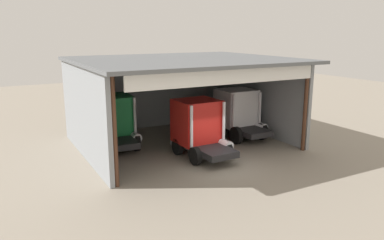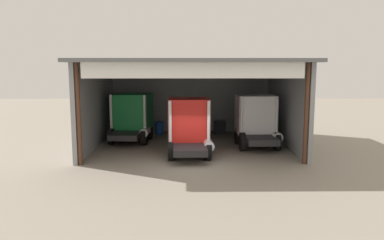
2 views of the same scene
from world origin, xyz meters
name	(u,v)px [view 1 (image 1 of 2)]	position (x,y,z in m)	size (l,w,h in m)	color
ground_plane	(224,167)	(0.00, 0.00, 0.00)	(80.00, 80.00, 0.00)	gray
workshop_shed	(175,84)	(0.00, 5.95, 3.84)	(13.04, 11.41, 5.59)	gray
truck_green_yard_outside	(113,120)	(-4.12, 6.54, 1.77)	(2.76, 4.73, 3.31)	#197F3D
truck_red_center_bay	(199,127)	(-0.18, 2.41, 1.75)	(2.64, 4.40, 3.32)	red
truck_white_right_bay	(238,112)	(4.18, 4.58, 1.76)	(2.63, 4.19, 3.33)	white
oil_drum	(126,128)	(-2.43, 8.99, 0.47)	(0.58, 0.58, 0.95)	#194CB2
tool_cart	(184,120)	(2.22, 9.05, 0.50)	(0.90, 0.60, 1.00)	black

